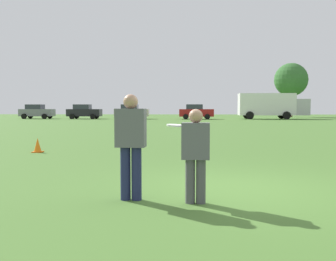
% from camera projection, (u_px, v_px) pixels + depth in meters
% --- Properties ---
extents(ground_plane, '(146.08, 146.08, 0.00)m').
position_uv_depth(ground_plane, '(234.00, 188.00, 7.41)').
color(ground_plane, '#47702D').
extents(player_thrower, '(0.49, 0.30, 1.71)m').
position_uv_depth(player_thrower, '(131.00, 141.00, 6.44)').
color(player_thrower, '#1E234C').
rests_on(player_thrower, ground).
extents(player_defender, '(0.45, 0.27, 1.48)m').
position_uv_depth(player_defender, '(196.00, 151.00, 6.22)').
color(player_defender, '#4C4C51').
rests_on(player_defender, ground).
extents(frisbee, '(0.27, 0.27, 0.05)m').
position_uv_depth(frisbee, '(175.00, 125.00, 6.44)').
color(frisbee, white).
extents(traffic_cone, '(0.32, 0.32, 0.48)m').
position_uv_depth(traffic_cone, '(38.00, 145.00, 13.27)').
color(traffic_cone, '#D8590C').
rests_on(traffic_cone, ground).
extents(parked_car_near_left, '(4.22, 2.26, 1.82)m').
position_uv_depth(parked_car_near_left, '(37.00, 111.00, 50.91)').
color(parked_car_near_left, slate).
rests_on(parked_car_near_left, ground).
extents(parked_car_mid_left, '(4.22, 2.26, 1.82)m').
position_uv_depth(parked_car_mid_left, '(84.00, 112.00, 50.36)').
color(parked_car_mid_left, black).
rests_on(parked_car_mid_left, ground).
extents(parked_car_center, '(4.22, 2.26, 1.82)m').
position_uv_depth(parked_car_center, '(131.00, 112.00, 49.93)').
color(parked_car_center, '#B7AD99').
rests_on(parked_car_center, ground).
extents(parked_car_mid_right, '(4.22, 2.26, 1.82)m').
position_uv_depth(parked_car_mid_right, '(196.00, 112.00, 49.08)').
color(parked_car_mid_right, maroon).
rests_on(parked_car_mid_right, ground).
extents(box_truck, '(8.53, 3.09, 3.18)m').
position_uv_depth(box_truck, '(271.00, 105.00, 49.69)').
color(box_truck, white).
rests_on(box_truck, ground).
extents(tree_west_oak, '(4.91, 4.91, 7.99)m').
position_uv_depth(tree_west_oak, '(291.00, 80.00, 59.02)').
color(tree_west_oak, brown).
rests_on(tree_west_oak, ground).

